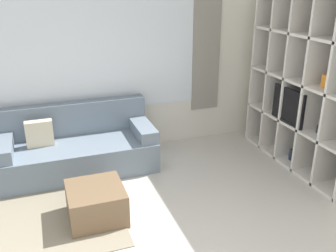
# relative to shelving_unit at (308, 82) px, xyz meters

# --- Properties ---
(wall_back) EXTENTS (6.67, 0.11, 2.70)m
(wall_back) POSITION_rel_shelving_unit_xyz_m (-2.55, 1.34, 0.19)
(wall_back) COLOR silver
(wall_back) RESTS_ON ground_plane
(area_rug) EXTENTS (2.06, 1.64, 0.01)m
(area_rug) POSITION_rel_shelving_unit_xyz_m (-3.66, -0.15, -1.16)
(area_rug) COLOR gray
(area_rug) RESTS_ON ground_plane
(shelving_unit) EXTENTS (0.44, 2.00, 2.37)m
(shelving_unit) POSITION_rel_shelving_unit_xyz_m (0.00, 0.00, 0.00)
(shelving_unit) COLOR #232328
(shelving_unit) RESTS_ON ground_plane
(couch_main) EXTENTS (2.03, 0.89, 0.86)m
(couch_main) POSITION_rel_shelving_unit_xyz_m (-2.94, 0.86, -0.87)
(couch_main) COLOR slate
(couch_main) RESTS_ON ground_plane
(ottoman) EXTENTS (0.59, 0.61, 0.37)m
(ottoman) POSITION_rel_shelving_unit_xyz_m (-2.89, -0.36, -0.98)
(ottoman) COLOR brown
(ottoman) RESTS_ON ground_plane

